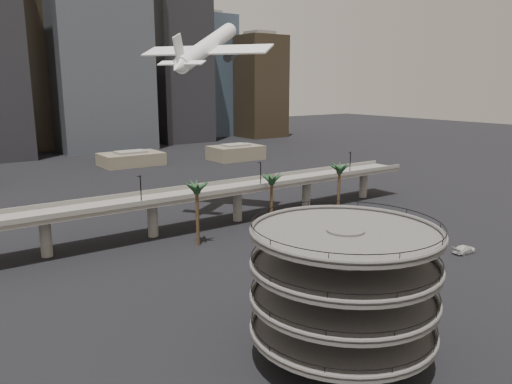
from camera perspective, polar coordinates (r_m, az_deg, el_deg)
ground at (r=75.70m, az=14.60°, el=-13.65°), size 700.00×700.00×0.00m
parking_ramp at (r=60.35m, az=9.97°, el=-10.09°), size 22.20×22.20×17.35m
overpass at (r=114.12m, az=-6.76°, el=-0.57°), size 130.00×9.30×14.70m
palm_trees at (r=112.29m, az=2.04°, el=1.43°), size 42.40×10.40×14.00m
low_buildings at (r=196.80m, az=-17.34°, el=3.07°), size 135.00×27.50×6.80m
skyline at (r=268.99m, az=-21.48°, el=14.53°), size 269.00×86.00×127.82m
airborne_jet at (r=127.35m, az=-5.59°, el=16.15°), size 31.89×30.42×15.87m
car_a at (r=80.33m, az=6.29°, el=-11.10°), size 5.14×4.05×1.64m
car_b at (r=95.66m, az=7.49°, el=-7.23°), size 4.90×1.74×1.61m
car_c at (r=106.62m, az=22.72°, el=-6.05°), size 5.46×2.41×1.56m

